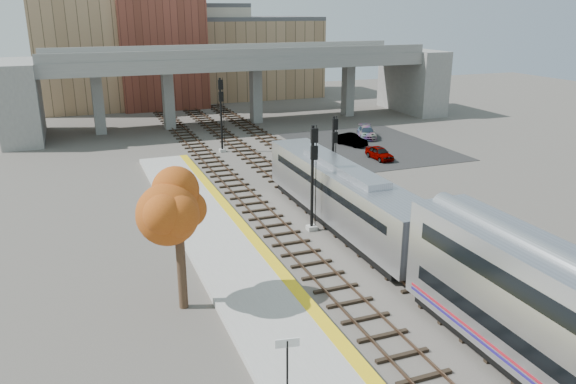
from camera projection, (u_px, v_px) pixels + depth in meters
name	position (u px, v px, depth m)	size (l,w,h in m)	color
ground	(396.00, 284.00, 29.58)	(160.00, 160.00, 0.00)	#47423D
platform	(266.00, 307.00, 27.03)	(4.50, 60.00, 0.35)	#9E9E99
yellow_strip	(302.00, 296.00, 27.63)	(0.70, 60.00, 0.01)	yellow
tracks	(316.00, 207.00, 40.95)	(10.70, 95.00, 0.25)	black
overpass	(240.00, 77.00, 69.33)	(54.00, 12.00, 9.50)	slate
buildings_far	(177.00, 49.00, 86.53)	(43.00, 21.00, 20.60)	tan
parking_lot	(370.00, 146.00, 59.19)	(14.00, 18.00, 0.04)	black
locomotive	(342.00, 194.00, 36.71)	(3.02, 19.05, 4.10)	#A8AAB2
signal_mast_near	(313.00, 180.00, 35.71)	(0.60, 0.64, 6.97)	#9E9E99
signal_mast_mid	(333.00, 160.00, 42.15)	(0.60, 0.64, 6.32)	#9E9E99
signal_mast_far	(221.00, 115.00, 55.73)	(0.60, 0.64, 7.42)	#9E9E99
station_sign	(287.00, 354.00, 20.23)	(0.89, 0.21, 2.27)	black
tree	(177.00, 206.00, 25.72)	(3.60, 3.60, 7.07)	#382619
car_a	(380.00, 153.00, 53.83)	(1.44, 3.58, 1.22)	#99999E
car_b	(351.00, 140.00, 59.25)	(1.31, 3.75, 1.24)	#99999E
car_c	(367.00, 132.00, 62.64)	(1.77, 4.36, 1.26)	#99999E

